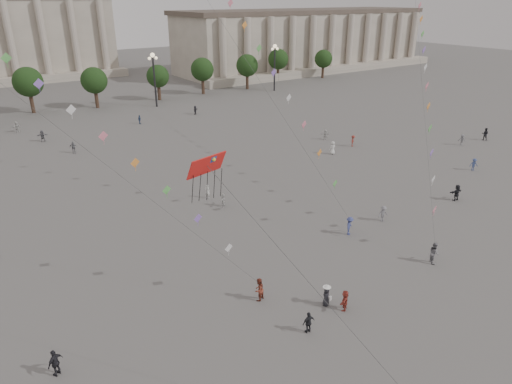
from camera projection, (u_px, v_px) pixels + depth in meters
ground at (355, 313)px, 32.65m from camera, size 360.00×360.00×0.00m
hall_east at (307, 40)px, 139.39m from camera, size 84.00×26.22×17.20m
hall_central at (14, 22)px, 124.68m from camera, size 48.30×34.30×35.50m
tree_row at (67, 82)px, 89.47m from camera, size 137.12×5.12×8.00m
lamp_post_mid_east at (154, 70)px, 90.47m from camera, size 2.00×0.90×10.65m
lamp_post_far_east at (275, 59)px, 106.11m from camera, size 2.00×0.90×10.65m
person_crowd_0 at (140, 120)px, 80.44m from camera, size 0.93×0.93×1.59m
person_crowd_3 at (457, 193)px, 50.27m from camera, size 1.76×0.78×1.84m
person_crowd_4 at (17, 127)px, 75.55m from camera, size 1.67×1.41×1.81m
person_crowd_6 at (383, 214)px, 45.63m from camera, size 1.18×0.85×1.65m
person_crowd_7 at (325, 135)px, 71.70m from camera, size 1.55×1.10×1.62m
person_crowd_8 at (353, 141)px, 68.44m from camera, size 1.26×1.14×1.70m
person_crowd_9 at (195, 110)px, 87.01m from camera, size 1.49×1.34×1.64m
person_crowd_12 at (42, 136)px, 70.68m from camera, size 1.73×0.70×1.81m
person_crowd_13 at (207, 191)px, 50.88m from camera, size 0.68×0.70×1.61m
person_crowd_14 at (474, 164)px, 58.99m from camera, size 1.20×1.10×1.61m
person_crowd_15 at (485, 134)px, 71.38m from camera, size 1.10×1.18×1.94m
person_crowd_16 at (73, 147)px, 65.44m from camera, size 1.09×0.60×1.76m
person_crowd_19 at (223, 200)px, 48.92m from camera, size 1.28×1.28×1.48m
person_crowd_20 at (333, 148)px, 65.03m from camera, size 1.02×0.77×1.88m
person_crowd_21 at (462, 140)px, 68.96m from camera, size 0.89×1.22×1.70m
tourist_1 at (309, 322)px, 30.47m from camera, size 0.97×0.47×1.61m
tourist_2 at (345, 300)px, 32.70m from camera, size 1.48×1.22×1.59m
tourist_4 at (55, 363)px, 27.00m from camera, size 1.14×0.91×1.81m
kite_flyer_0 at (259, 290)px, 33.69m from camera, size 1.08×0.97×1.83m
kite_flyer_1 at (350, 226)px, 43.03m from camera, size 1.35×1.21×1.81m
kite_flyer_2 at (434, 253)px, 38.47m from camera, size 1.12×1.16×1.89m
hat_person at (326, 296)px, 33.17m from camera, size 0.88×0.83×1.69m
dragon_kite at (209, 180)px, 22.18m from camera, size 4.32×5.77×17.01m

